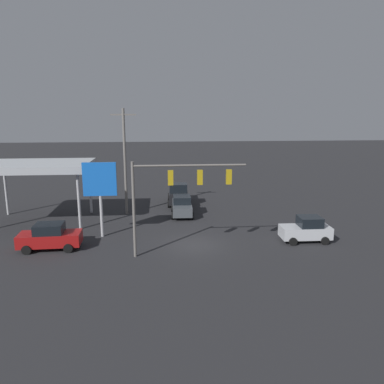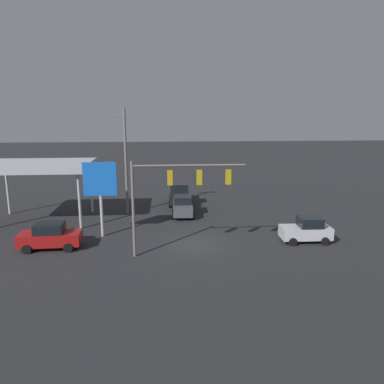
% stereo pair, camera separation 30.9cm
% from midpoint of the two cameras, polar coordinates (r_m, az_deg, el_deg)
% --- Properties ---
extents(ground_plane, '(200.00, 200.00, 0.00)m').
position_cam_midpoint_polar(ground_plane, '(28.57, 0.03, -8.08)').
color(ground_plane, '#262628').
extents(traffic_signal_assembly, '(7.72, 0.43, 6.65)m').
position_cam_midpoint_polar(traffic_signal_assembly, '(25.28, -2.75, 0.93)').
color(traffic_signal_assembly, slate).
rests_on(traffic_signal_assembly, ground).
extents(utility_pole, '(2.40, 0.26, 10.20)m').
position_cam_midpoint_polar(utility_pole, '(36.53, -10.43, 4.89)').
color(utility_pole, slate).
rests_on(utility_pole, ground).
extents(gas_station_canopy, '(9.22, 6.58, 5.43)m').
position_cam_midpoint_polar(gas_station_canopy, '(36.28, -22.71, 3.56)').
color(gas_station_canopy, '#B2B7BC').
rests_on(gas_station_canopy, ground).
extents(price_sign, '(2.61, 0.27, 6.02)m').
position_cam_midpoint_polar(price_sign, '(30.25, -14.15, 1.38)').
color(price_sign, '#B7B7BC').
rests_on(price_sign, ground).
extents(pickup_parked, '(2.39, 5.26, 2.40)m').
position_cam_midpoint_polar(pickup_parked, '(40.69, -2.33, -0.30)').
color(pickup_parked, black).
rests_on(pickup_parked, ground).
extents(sedan_waiting, '(4.46, 2.18, 1.93)m').
position_cam_midpoint_polar(sedan_waiting, '(29.41, -21.13, -6.37)').
color(sedan_waiting, maroon).
rests_on(sedan_waiting, ground).
extents(hatchback_crossing, '(3.83, 2.01, 1.97)m').
position_cam_midpoint_polar(hatchback_crossing, '(30.35, 16.74, -5.50)').
color(hatchback_crossing, silver).
rests_on(hatchback_crossing, ground).
extents(sedan_far, '(2.15, 4.45, 1.93)m').
position_cam_midpoint_polar(sedan_far, '(36.28, -1.79, -2.10)').
color(sedan_far, '#474C51').
rests_on(sedan_far, ground).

